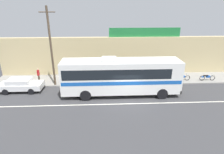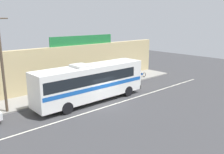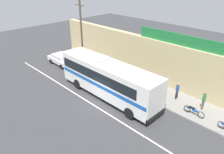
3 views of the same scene
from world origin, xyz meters
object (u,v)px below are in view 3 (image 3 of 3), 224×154
at_px(parked_car, 61,59).
at_px(pedestrian_near_shop, 177,90).
at_px(utility_pole, 82,35).
at_px(pedestrian_far_right, 204,99).
at_px(motorcycle_green, 194,110).
at_px(pedestrian_by_curb, 80,55).
at_px(intercity_bus, 107,77).

xyz_separation_m(parked_car, pedestrian_near_shop, (15.45, 3.04, 0.39)).
xyz_separation_m(utility_pole, pedestrian_far_right, (14.78, 1.89, -3.27)).
xyz_separation_m(pedestrian_far_right, pedestrian_near_shop, (-2.54, -0.08, -0.02)).
distance_m(utility_pole, pedestrian_near_shop, 12.80).
xyz_separation_m(motorcycle_green, pedestrian_far_right, (0.16, 1.36, 0.59)).
xyz_separation_m(pedestrian_by_curb, pedestrian_near_shop, (14.30, 0.81, 0.05)).
bearing_deg(motorcycle_green, utility_pole, -177.95).
distance_m(motorcycle_green, pedestrian_near_shop, 2.76).
height_order(parked_car, pedestrian_far_right, pedestrian_far_right).
xyz_separation_m(intercity_bus, pedestrian_near_shop, (5.21, 4.25, -0.93)).
xyz_separation_m(intercity_bus, motorcycle_green, (7.59, 2.97, -1.50)).
distance_m(intercity_bus, pedestrian_by_curb, 9.77).
distance_m(pedestrian_far_right, pedestrian_near_shop, 2.54).
height_order(parked_car, motorcycle_green, parked_car).
height_order(pedestrian_far_right, pedestrian_near_shop, pedestrian_far_right).
distance_m(intercity_bus, pedestrian_far_right, 8.93).
height_order(parked_car, pedestrian_near_shop, pedestrian_near_shop).
bearing_deg(parked_car, pedestrian_by_curb, 62.74).
height_order(intercity_bus, pedestrian_by_curb, intercity_bus).
distance_m(parked_car, motorcycle_green, 17.92).
distance_m(intercity_bus, utility_pole, 7.81).
bearing_deg(pedestrian_far_right, parked_car, -170.14).
height_order(parked_car, pedestrian_by_curb, pedestrian_by_curb).
relative_size(intercity_bus, pedestrian_by_curb, 7.07).
xyz_separation_m(utility_pole, pedestrian_near_shop, (12.24, 1.80, -3.29)).
relative_size(utility_pole, motorcycle_green, 4.46).
xyz_separation_m(motorcycle_green, pedestrian_by_curb, (-16.68, 0.47, 0.51)).
bearing_deg(pedestrian_near_shop, pedestrian_far_right, 1.90).
relative_size(motorcycle_green, pedestrian_far_right, 1.07).
bearing_deg(intercity_bus, utility_pole, 160.79).
bearing_deg(pedestrian_near_shop, utility_pole, -171.62).
distance_m(utility_pole, pedestrian_far_right, 15.25).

